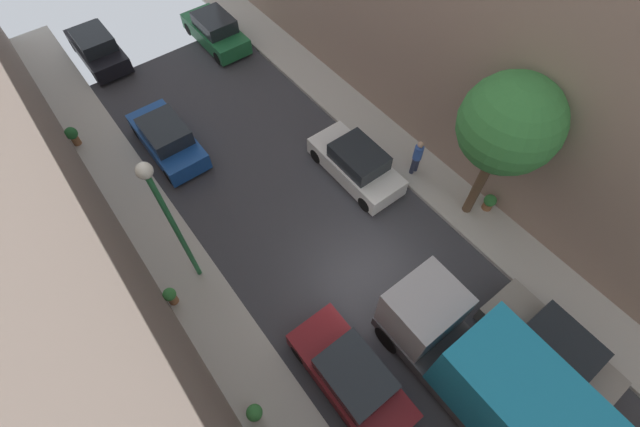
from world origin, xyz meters
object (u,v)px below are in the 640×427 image
parked_car_left_4 (167,139)px  potted_plant_2 (255,413)px  parked_car_left_3 (352,377)px  delivery_truck (492,383)px  street_tree_1 (510,125)px  parked_car_right_3 (356,164)px  parked_car_right_4 (215,31)px  potted_plant_4 (72,135)px  parked_car_left_5 (97,48)px  potted_plant_0 (170,296)px  potted_plant_5 (489,202)px  parked_car_right_2 (550,347)px  pedestrian (417,156)px  lamp_post (167,213)px

parked_car_left_4 → potted_plant_2: size_ratio=5.83×
parked_car_left_3 → potted_plant_2: (-2.82, 0.95, -0.16)m
delivery_truck → street_tree_1: (4.96, 4.71, 2.91)m
parked_car_right_3 → parked_car_right_4: same height
potted_plant_4 → parked_car_left_5: bearing=58.3°
parked_car_right_3 → potted_plant_2: 9.74m
parked_car_right_4 → potted_plant_0: (-8.50, -11.76, -0.12)m
parked_car_left_5 → potted_plant_2: (-2.82, -18.81, -0.16)m
street_tree_1 → potted_plant_5: street_tree_1 is taller
parked_car_left_5 → parked_car_right_4: 5.88m
delivery_truck → parked_car_right_3: bearing=72.8°
delivery_truck → potted_plant_0: size_ratio=8.32×
parked_car_right_2 → pedestrian: size_ratio=2.44×
potted_plant_5 → parked_car_left_5: bearing=114.8°
parked_car_left_3 → delivery_truck: delivery_truck is taller
parked_car_right_3 → potted_plant_2: bearing=-147.6°
parked_car_left_4 → potted_plant_4: bearing=138.7°
delivery_truck → street_tree_1: 7.43m
street_tree_1 → lamp_post: 10.36m
parked_car_right_4 → potted_plant_2: (-8.22, -16.47, -0.16)m
delivery_truck → potted_plant_4: (-5.79, 17.33, -1.12)m
parked_car_right_3 → parked_car_right_2: bearing=-90.0°
parked_car_left_5 → delivery_truck: size_ratio=0.64×
delivery_truck → lamp_post: lamp_post is taller
parked_car_right_3 → street_tree_1: 6.09m
delivery_truck → potted_plant_0: 10.14m
delivery_truck → lamp_post: bearing=118.0°
parked_car_right_2 → pedestrian: 8.09m
parked_car_left_3 → lamp_post: lamp_post is taller
parked_car_right_4 → street_tree_1: bearing=-81.6°
lamp_post → parked_car_right_3: bearing=0.8°
parked_car_left_3 → parked_car_left_5: same height
potted_plant_5 → lamp_post: size_ratio=0.12×
potted_plant_0 → potted_plant_2: 4.72m
potted_plant_4 → parked_car_right_3: bearing=-45.3°
parked_car_left_3 → delivery_truck: bearing=-43.6°
parked_car_left_5 → street_tree_1: size_ratio=0.68×
parked_car_right_2 → potted_plant_5: bearing=58.5°
parked_car_left_4 → parked_car_left_5: same height
parked_car_right_3 → potted_plant_5: 5.33m
parked_car_left_3 → lamp_post: (-1.90, 6.07, 3.30)m
delivery_truck → potted_plant_5: size_ratio=9.08×
parked_car_left_3 → parked_car_right_2: size_ratio=1.00×
pedestrian → potted_plant_2: 10.88m
parked_car_right_2 → lamp_post: size_ratio=0.71×
street_tree_1 → lamp_post: bearing=157.7°
parked_car_left_5 → delivery_truck: delivery_truck is taller
parked_car_right_3 → pedestrian: (1.95, -1.39, 0.35)m
parked_car_left_4 → parked_car_right_3: (5.40, -5.88, 0.00)m
parked_car_right_4 → potted_plant_2: 18.41m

